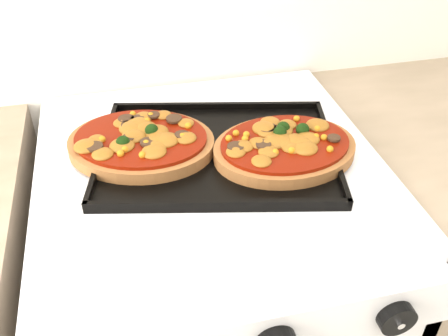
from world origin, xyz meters
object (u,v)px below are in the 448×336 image
object	(u,v)px
stove	(214,321)
pizza_right	(285,146)
baking_tray	(217,150)
pizza_left	(141,141)

from	to	relation	value
stove	pizza_right	xyz separation A→B (m)	(0.12, -0.02, 0.48)
stove	pizza_right	distance (m)	0.50
stove	baking_tray	size ratio (longest dim) A/B	2.24
stove	baking_tray	xyz separation A→B (m)	(0.01, 0.01, 0.47)
stove	pizza_left	size ratio (longest dim) A/B	3.59
stove	pizza_right	bearing A→B (deg)	-10.42
pizza_left	baking_tray	bearing A→B (deg)	-15.05
baking_tray	pizza_right	distance (m)	0.12
stove	baking_tray	bearing A→B (deg)	44.46
pizza_left	stove	bearing A→B (deg)	-23.46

